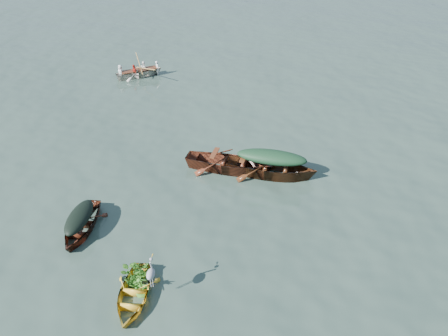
{
  "coord_description": "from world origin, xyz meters",
  "views": [
    {
      "loc": [
        2.46,
        -12.0,
        9.47
      ],
      "look_at": [
        0.76,
        2.09,
        0.5
      ],
      "focal_mm": 35.0,
      "sensor_mm": 36.0,
      "label": 1
    }
  ],
  "objects_px": {
    "open_wooden_boat": "(229,171)",
    "heron": "(151,278)",
    "dark_covered_boat": "(82,230)",
    "green_tarp_boat": "(271,176)",
    "yellow_dinghy": "(134,299)",
    "rowed_boat": "(140,77)"
  },
  "relations": [
    {
      "from": "dark_covered_boat",
      "to": "green_tarp_boat",
      "type": "bearing_deg",
      "value": 31.85
    },
    {
      "from": "yellow_dinghy",
      "to": "open_wooden_boat",
      "type": "distance_m",
      "value": 7.11
    },
    {
      "from": "rowed_boat",
      "to": "open_wooden_boat",
      "type": "bearing_deg",
      "value": 179.58
    },
    {
      "from": "rowed_boat",
      "to": "heron",
      "type": "relative_size",
      "value": 4.29
    },
    {
      "from": "green_tarp_boat",
      "to": "heron",
      "type": "distance_m",
      "value": 7.28
    },
    {
      "from": "dark_covered_boat",
      "to": "green_tarp_boat",
      "type": "xyz_separation_m",
      "value": [
        6.11,
        4.04,
        0.0
      ]
    },
    {
      "from": "yellow_dinghy",
      "to": "green_tarp_boat",
      "type": "height_order",
      "value": "green_tarp_boat"
    },
    {
      "from": "open_wooden_boat",
      "to": "heron",
      "type": "height_order",
      "value": "heron"
    },
    {
      "from": "green_tarp_boat",
      "to": "rowed_boat",
      "type": "relative_size",
      "value": 1.25
    },
    {
      "from": "dark_covered_boat",
      "to": "green_tarp_boat",
      "type": "height_order",
      "value": "green_tarp_boat"
    },
    {
      "from": "green_tarp_boat",
      "to": "open_wooden_boat",
      "type": "relative_size",
      "value": 1.01
    },
    {
      "from": "dark_covered_boat",
      "to": "rowed_boat",
      "type": "distance_m",
      "value": 14.22
    },
    {
      "from": "open_wooden_boat",
      "to": "yellow_dinghy",
      "type": "bearing_deg",
      "value": 172.82
    },
    {
      "from": "yellow_dinghy",
      "to": "rowed_boat",
      "type": "xyz_separation_m",
      "value": [
        -4.65,
        16.69,
        0.0
      ]
    },
    {
      "from": "dark_covered_boat",
      "to": "heron",
      "type": "relative_size",
      "value": 3.64
    },
    {
      "from": "open_wooden_boat",
      "to": "heron",
      "type": "distance_m",
      "value": 6.95
    },
    {
      "from": "green_tarp_boat",
      "to": "heron",
      "type": "bearing_deg",
      "value": 161.99
    },
    {
      "from": "yellow_dinghy",
      "to": "rowed_boat",
      "type": "distance_m",
      "value": 17.32
    },
    {
      "from": "dark_covered_boat",
      "to": "rowed_boat",
      "type": "xyz_separation_m",
      "value": [
        -2.09,
        14.07,
        0.0
      ]
    },
    {
      "from": "green_tarp_boat",
      "to": "heron",
      "type": "xyz_separation_m",
      "value": [
        -3.01,
        -6.58,
        0.83
      ]
    },
    {
      "from": "yellow_dinghy",
      "to": "open_wooden_boat",
      "type": "height_order",
      "value": "open_wooden_boat"
    },
    {
      "from": "open_wooden_boat",
      "to": "heron",
      "type": "xyz_separation_m",
      "value": [
        -1.34,
        -6.77,
        0.83
      ]
    }
  ]
}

